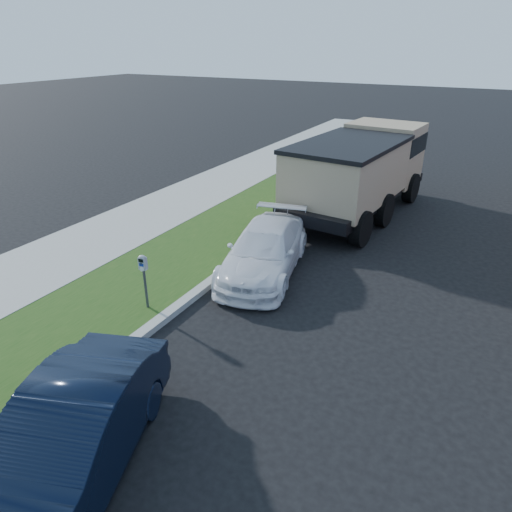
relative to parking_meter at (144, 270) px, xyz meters
The scene contains 6 objects.
ground 3.44m from the parking_meter, 16.06° to the left, with size 120.00×120.00×0.00m, color black.
streetside 3.91m from the parking_meter, 129.82° to the left, with size 6.12×50.00×0.15m.
parking_meter is the anchor object (origin of this frame).
white_wagon 3.41m from the parking_meter, 65.58° to the left, with size 1.74×4.28×1.24m, color white.
navy_sedan 4.31m from the parking_meter, 62.69° to the right, with size 1.44×4.14×1.36m, color black.
dump_truck 9.12m from the parking_meter, 76.46° to the left, with size 3.41×7.33×2.78m.
Camera 1 is at (3.19, -7.48, 5.58)m, focal length 32.00 mm.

